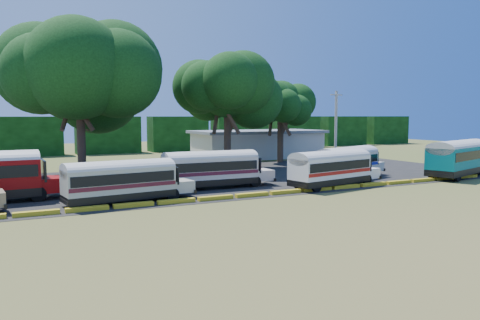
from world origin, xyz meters
name	(u,v)px	position (x,y,z in m)	size (l,w,h in m)	color
ground	(240,201)	(0.00, 0.00, 0.00)	(160.00, 160.00, 0.00)	#3A531B
asphalt_strip	(193,179)	(1.00, 12.00, 0.01)	(64.00, 24.00, 0.02)	black
curb	(234,196)	(0.00, 1.00, 0.15)	(53.70, 0.45, 0.30)	gold
terminal_building	(258,144)	(18.00, 30.00, 2.03)	(19.00, 9.00, 4.00)	beige
treeline_backdrop	(108,135)	(0.00, 48.00, 3.00)	(130.00, 4.00, 6.00)	black
bus_cream_west	(122,179)	(-7.82, 2.76, 1.71)	(9.43, 3.35, 3.03)	black
bus_cream_east	(213,167)	(0.51, 6.18, 1.80)	(9.74, 2.58, 3.19)	black
bus_white_red	(332,166)	(9.88, 2.15, 1.79)	(9.93, 4.22, 3.17)	black
bus_white_blue	(349,161)	(14.77, 5.81, 1.76)	(9.73, 5.35, 3.12)	black
bus_teal	(460,156)	(25.45, 1.80, 2.12)	(11.57, 6.00, 3.70)	black
tree_west	(79,69)	(-8.49, 17.10, 10.49)	(12.41, 12.41, 15.07)	#3A2D1D
tree_center	(227,88)	(7.62, 18.35, 9.22)	(9.21, 9.21, 12.65)	#3A2D1D
tree_east	(281,102)	(17.56, 23.02, 7.98)	(7.24, 7.24, 10.73)	#3A2D1D
utility_pole	(336,130)	(17.97, 11.97, 4.55)	(1.60, 0.30, 8.87)	#9A968C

